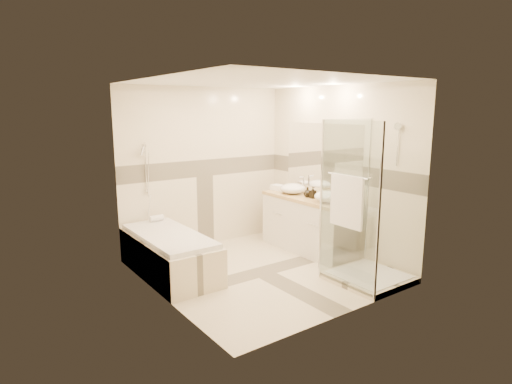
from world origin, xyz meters
TOP-DOWN VIEW (x-y plane):
  - room at (0.06, 0.01)m, footprint 2.82×3.02m
  - bathtub at (-1.02, 0.65)m, footprint 0.75×1.70m
  - vanity at (1.12, 0.30)m, footprint 0.58×1.62m
  - shower_enclosure at (0.83, -0.97)m, footprint 0.96×0.93m
  - vessel_sink_near at (1.10, 0.65)m, footprint 0.40×0.40m
  - vessel_sink_far at (1.10, -0.13)m, footprint 0.40×0.40m
  - faucet_near at (1.32, 0.65)m, footprint 0.11×0.03m
  - faucet_far at (1.32, -0.13)m, footprint 0.12×0.03m
  - amenity_bottle_a at (1.10, 0.19)m, footprint 0.09×0.09m
  - amenity_bottle_b at (1.10, 0.31)m, footprint 0.13×0.13m
  - folded_towels at (1.10, 0.99)m, footprint 0.20×0.29m
  - rolled_towel at (-0.90, 1.33)m, footprint 0.20×0.09m

SIDE VIEW (x-z plane):
  - bathtub at x=-1.02m, z-range 0.03..0.59m
  - vanity at x=1.12m, z-range 0.00..0.85m
  - shower_enclosure at x=0.83m, z-range -0.51..1.53m
  - rolled_towel at x=-0.90m, z-range 0.56..0.65m
  - folded_towels at x=1.10m, z-range 0.85..0.94m
  - amenity_bottle_b at x=1.10m, z-range 0.85..1.00m
  - vessel_sink_near at x=1.10m, z-range 0.85..1.01m
  - vessel_sink_far at x=1.10m, z-range 0.85..1.01m
  - amenity_bottle_a at x=1.10m, z-range 0.85..1.02m
  - faucet_near at x=1.32m, z-range 0.87..1.13m
  - faucet_far at x=1.32m, z-range 0.87..1.15m
  - room at x=0.06m, z-range 0.00..2.52m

